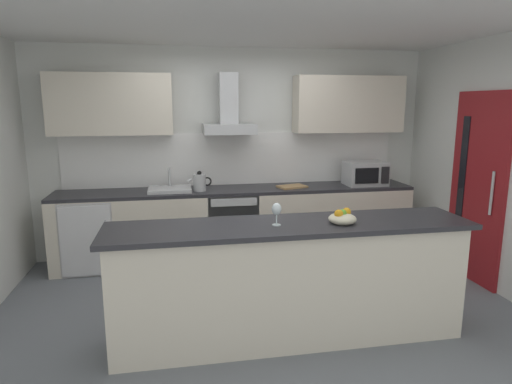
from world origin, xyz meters
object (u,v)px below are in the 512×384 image
Objects in this scene: oven at (231,224)px; chopping_board at (292,187)px; microwave at (365,173)px; refrigerator at (91,234)px; range_hood at (229,115)px; wine_glass at (277,210)px; kettle at (200,182)px; fruit_bowl at (342,218)px; sink at (170,189)px.

chopping_board is (0.76, -0.02, 0.45)m from oven.
microwave reaches higher than chopping_board.
refrigerator is 2.15m from range_hood.
wine_glass is at bearing -48.56° from refrigerator.
range_hood is at bearing 174.76° from microwave.
fruit_bowl is at bearing -63.22° from kettle.
refrigerator is 1.70× the size of sink.
chopping_board is at bearing -0.50° from refrigerator.
range_hood is at bearing 23.48° from kettle.
wine_glass reaches higher than chopping_board.
oven is 1.65m from refrigerator.
sink reaches higher than oven.
sink is 2.18m from wine_glass.
wine_glass is at bearing -67.50° from sink.
wine_glass is at bearing -76.26° from kettle.
oven is 3.64× the size of fruit_bowl.
refrigerator is 3.11m from fruit_bowl.
microwave reaches higher than fruit_bowl.
range_hood is at bearing 92.79° from wine_glass.
range_hood reaches higher than microwave.
wine_glass is (0.10, -1.99, 0.65)m from oven.
kettle is at bearing -1.39° from refrigerator.
oven is 1.33m from range_hood.
microwave is at bearing 50.59° from wine_glass.
wine_glass is at bearing -87.21° from range_hood.
refrigerator is at bearing -179.15° from sink.
microwave is 2.27× the size of fruit_bowl.
kettle is (0.35, -0.04, 0.08)m from sink.
fruit_bowl is at bearing -73.71° from range_hood.
refrigerator is 4.78× the size of wine_glass.
sink is 1.49m from chopping_board.
range_hood is at bearing 106.29° from fruit_bowl.
refrigerator is 1.18× the size of range_hood.
sink is 1.73× the size of kettle.
oven is at bearing -90.00° from range_hood.
wine_glass is 0.81× the size of fruit_bowl.
chopping_board is (1.14, 0.01, -0.09)m from kettle.
fruit_bowl is (1.36, -2.04, 0.10)m from sink.
microwave is 2.45m from sink.
microwave reaches higher than kettle.
fruit_bowl is at bearing -56.34° from sink.
sink reaches higher than kettle.
wine_glass is 2.09m from chopping_board.
fruit_bowl is (1.01, -1.99, 0.03)m from kettle.
wine_glass reaches higher than oven.
oven is at bearing 0.09° from refrigerator.
refrigerator is at bearing 179.50° from chopping_board.
kettle is at bearing -179.84° from microwave.
sink is at bearing 179.09° from microwave.
fruit_bowl is (-1.09, -2.00, -0.02)m from microwave.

